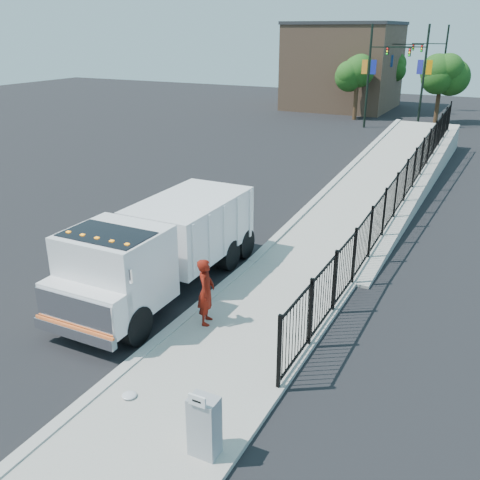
% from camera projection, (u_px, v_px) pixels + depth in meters
% --- Properties ---
extents(ground, '(120.00, 120.00, 0.00)m').
position_uv_depth(ground, '(191.00, 316.00, 15.25)').
color(ground, black).
rests_on(ground, ground).
extents(sidewalk, '(3.55, 12.00, 0.12)m').
position_uv_depth(sidewalk, '(215.00, 370.00, 12.76)').
color(sidewalk, '#9E998E').
rests_on(sidewalk, ground).
extents(curb, '(0.30, 12.00, 0.16)m').
position_uv_depth(curb, '(149.00, 349.00, 13.57)').
color(curb, '#ADAAA3').
rests_on(curb, ground).
extents(ramp, '(3.95, 24.06, 3.19)m').
position_uv_depth(ramp, '(389.00, 187.00, 27.62)').
color(ramp, '#9E998E').
rests_on(ramp, ground).
extents(iron_fence, '(0.10, 28.00, 1.80)m').
position_uv_depth(iron_fence, '(404.00, 194.00, 23.38)').
color(iron_fence, black).
rests_on(iron_fence, ground).
extents(truck, '(2.70, 8.00, 2.74)m').
position_uv_depth(truck, '(159.00, 246.00, 16.14)').
color(truck, black).
rests_on(truck, ground).
extents(worker, '(0.65, 0.79, 1.88)m').
position_uv_depth(worker, '(206.00, 292.00, 14.36)').
color(worker, '#691209').
rests_on(worker, sidewalk).
extents(utility_cabinet, '(0.55, 0.40, 1.25)m').
position_uv_depth(utility_cabinet, '(204.00, 426.00, 9.96)').
color(utility_cabinet, gray).
rests_on(utility_cabinet, sidewalk).
extents(arrow_sign, '(0.35, 0.04, 0.22)m').
position_uv_depth(arrow_sign, '(197.00, 401.00, 9.50)').
color(arrow_sign, white).
rests_on(arrow_sign, utility_cabinet).
extents(debris, '(0.33, 0.33, 0.08)m').
position_uv_depth(debris, '(129.00, 395.00, 11.72)').
color(debris, silver).
rests_on(debris, sidewalk).
extents(light_pole_0, '(3.77, 0.22, 8.00)m').
position_uv_depth(light_pole_0, '(372.00, 73.00, 42.66)').
color(light_pole_0, black).
rests_on(light_pole_0, ground).
extents(light_pole_1, '(3.78, 0.22, 8.00)m').
position_uv_depth(light_pole_1, '(420.00, 73.00, 42.69)').
color(light_pole_1, black).
rests_on(light_pole_1, ground).
extents(light_pole_2, '(3.77, 0.22, 8.00)m').
position_uv_depth(light_pole_2, '(390.00, 66.00, 50.52)').
color(light_pole_2, black).
rests_on(light_pole_2, ground).
extents(light_pole_3, '(3.78, 0.22, 8.00)m').
position_uv_depth(light_pole_3, '(440.00, 65.00, 51.69)').
color(light_pole_3, black).
rests_on(light_pole_3, ground).
extents(tree_0, '(2.86, 2.86, 5.43)m').
position_uv_depth(tree_0, '(358.00, 74.00, 46.69)').
color(tree_0, '#382314').
rests_on(tree_0, ground).
extents(tree_1, '(2.84, 2.84, 5.42)m').
position_uv_depth(tree_1, '(441.00, 76.00, 45.11)').
color(tree_1, '#382314').
rests_on(tree_1, ground).
extents(tree_2, '(2.54, 2.54, 5.27)m').
position_uv_depth(tree_2, '(393.00, 67.00, 55.03)').
color(tree_2, '#382314').
rests_on(tree_2, ground).
extents(building, '(10.00, 10.00, 8.00)m').
position_uv_depth(building, '(344.00, 67.00, 54.04)').
color(building, '#8C664C').
rests_on(building, ground).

